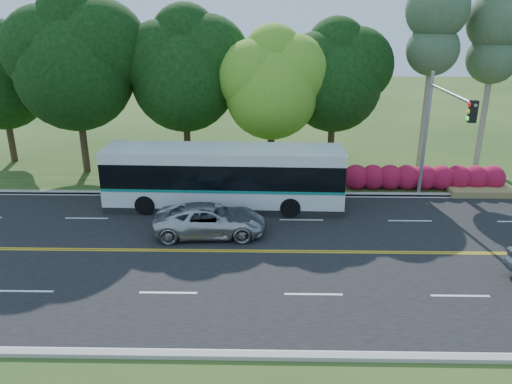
{
  "coord_description": "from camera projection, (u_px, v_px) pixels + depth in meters",
  "views": [
    {
      "loc": [
        -2.35,
        -19.81,
        10.18
      ],
      "look_at": [
        -2.78,
        2.0,
        2.08
      ],
      "focal_mm": 35.0,
      "sensor_mm": 36.0,
      "label": 1
    }
  ],
  "objects": [
    {
      "name": "lane_markings",
      "position": [
        316.0,
        252.0,
        22.07
      ],
      "size": [
        57.6,
        13.82,
        0.0
      ],
      "color": "gold",
      "rests_on": "road"
    },
    {
      "name": "traffic_signal",
      "position": [
        439.0,
        122.0,
        25.39
      ],
      "size": [
        0.42,
        6.1,
        7.0
      ],
      "color": "#94969C",
      "rests_on": "ground"
    },
    {
      "name": "ground",
      "position": [
        318.0,
        252.0,
        22.07
      ],
      "size": [
        120.0,
        120.0,
        0.0
      ],
      "primitive_type": "plane",
      "color": "#244416",
      "rests_on": "ground"
    },
    {
      "name": "transit_bus",
      "position": [
        224.0,
        178.0,
        26.49
      ],
      "size": [
        12.61,
        3.04,
        3.28
      ],
      "rotation": [
        0.0,
        0.0,
        -0.03
      ],
      "color": "silver",
      "rests_on": "road"
    },
    {
      "name": "curb_north",
      "position": [
        306.0,
        194.0,
        28.75
      ],
      "size": [
        60.0,
        0.3,
        0.15
      ],
      "primitive_type": "cube",
      "color": "#ACA79C",
      "rests_on": "ground"
    },
    {
      "name": "suv",
      "position": [
        210.0,
        220.0,
        23.53
      ],
      "size": [
        5.36,
        2.68,
        1.46
      ],
      "primitive_type": "imported",
      "rotation": [
        0.0,
        0.0,
        1.62
      ],
      "color": "#B4B6B9",
      "rests_on": "road"
    },
    {
      "name": "bougainvillea_hedge",
      "position": [
        427.0,
        178.0,
        29.33
      ],
      "size": [
        9.5,
        2.25,
        1.5
      ],
      "color": "maroon",
      "rests_on": "ground"
    },
    {
      "name": "curb_south",
      "position": [
        340.0,
        357.0,
        15.35
      ],
      "size": [
        60.0,
        0.3,
        0.15
      ],
      "primitive_type": "cube",
      "color": "#ACA79C",
      "rests_on": "ground"
    },
    {
      "name": "tree_row",
      "position": [
        221.0,
        66.0,
        31.19
      ],
      "size": [
        44.7,
        9.1,
        13.84
      ],
      "color": "#312216",
      "rests_on": "ground"
    },
    {
      "name": "road",
      "position": [
        318.0,
        252.0,
        22.07
      ],
      "size": [
        60.0,
        14.0,
        0.02
      ],
      "primitive_type": "cube",
      "color": "black",
      "rests_on": "ground"
    },
    {
      "name": "grass_verge",
      "position": [
        304.0,
        184.0,
        30.49
      ],
      "size": [
        60.0,
        4.0,
        0.1
      ],
      "primitive_type": "cube",
      "color": "#244416",
      "rests_on": "ground"
    }
  ]
}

